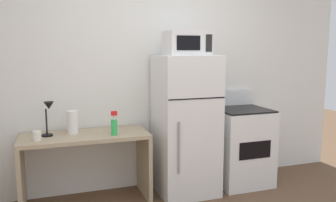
{
  "coord_description": "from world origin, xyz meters",
  "views": [
    {
      "loc": [
        -1.18,
        -2.2,
        1.61
      ],
      "look_at": [
        -0.04,
        1.1,
        1.09
      ],
      "focal_mm": 36.83,
      "sensor_mm": 36.0,
      "label": 1
    }
  ],
  "objects_px": {
    "refrigerator": "(186,125)",
    "microwave": "(187,43)",
    "oven_range": "(241,146)",
    "desk_lamp": "(48,113)",
    "coffee_mug": "(37,136)",
    "spray_bottle": "(114,125)",
    "desk": "(86,154)",
    "paper_towel_roll": "(73,122)"
  },
  "relations": [
    {
      "from": "refrigerator",
      "to": "microwave",
      "type": "xyz_separation_m",
      "value": [
        0.0,
        -0.02,
        0.91
      ]
    },
    {
      "from": "refrigerator",
      "to": "oven_range",
      "type": "bearing_deg",
      "value": 1.48
    },
    {
      "from": "desk_lamp",
      "to": "coffee_mug",
      "type": "relative_size",
      "value": 3.72
    },
    {
      "from": "coffee_mug",
      "to": "refrigerator",
      "type": "xyz_separation_m",
      "value": [
        1.56,
        0.07,
        -0.02
      ]
    },
    {
      "from": "coffee_mug",
      "to": "refrigerator",
      "type": "height_order",
      "value": "refrigerator"
    },
    {
      "from": "spray_bottle",
      "to": "oven_range",
      "type": "xyz_separation_m",
      "value": [
        1.55,
        0.1,
        -0.38
      ]
    },
    {
      "from": "desk",
      "to": "paper_towel_roll",
      "type": "xyz_separation_m",
      "value": [
        -0.11,
        0.07,
        0.34
      ]
    },
    {
      "from": "coffee_mug",
      "to": "refrigerator",
      "type": "distance_m",
      "value": 1.56
    },
    {
      "from": "paper_towel_roll",
      "to": "microwave",
      "type": "bearing_deg",
      "value": -6.33
    },
    {
      "from": "oven_range",
      "to": "paper_towel_roll",
      "type": "bearing_deg",
      "value": 177.22
    },
    {
      "from": "desk",
      "to": "microwave",
      "type": "height_order",
      "value": "microwave"
    },
    {
      "from": "coffee_mug",
      "to": "oven_range",
      "type": "relative_size",
      "value": 0.09
    },
    {
      "from": "coffee_mug",
      "to": "oven_range",
      "type": "distance_m",
      "value": 2.32
    },
    {
      "from": "coffee_mug",
      "to": "desk_lamp",
      "type": "bearing_deg",
      "value": 52.26
    },
    {
      "from": "spray_bottle",
      "to": "oven_range",
      "type": "height_order",
      "value": "oven_range"
    },
    {
      "from": "spray_bottle",
      "to": "microwave",
      "type": "relative_size",
      "value": 0.54
    },
    {
      "from": "spray_bottle",
      "to": "oven_range",
      "type": "relative_size",
      "value": 0.23
    },
    {
      "from": "desk_lamp",
      "to": "spray_bottle",
      "type": "bearing_deg",
      "value": -14.05
    },
    {
      "from": "spray_bottle",
      "to": "oven_range",
      "type": "distance_m",
      "value": 1.6
    },
    {
      "from": "spray_bottle",
      "to": "coffee_mug",
      "type": "bearing_deg",
      "value": 179.05
    },
    {
      "from": "spray_bottle",
      "to": "paper_towel_roll",
      "type": "bearing_deg",
      "value": 153.61
    },
    {
      "from": "desk_lamp",
      "to": "refrigerator",
      "type": "distance_m",
      "value": 1.47
    },
    {
      "from": "paper_towel_roll",
      "to": "desk",
      "type": "bearing_deg",
      "value": -31.6
    },
    {
      "from": "coffee_mug",
      "to": "paper_towel_roll",
      "type": "bearing_deg",
      "value": 27.98
    },
    {
      "from": "oven_range",
      "to": "coffee_mug",
      "type": "bearing_deg",
      "value": -177.76
    },
    {
      "from": "desk_lamp",
      "to": "microwave",
      "type": "xyz_separation_m",
      "value": [
        1.45,
        -0.1,
        0.69
      ]
    },
    {
      "from": "spray_bottle",
      "to": "refrigerator",
      "type": "xyz_separation_m",
      "value": [
        0.82,
        0.08,
        -0.07
      ]
    },
    {
      "from": "paper_towel_roll",
      "to": "desk_lamp",
      "type": "bearing_deg",
      "value": -170.59
    },
    {
      "from": "refrigerator",
      "to": "oven_range",
      "type": "distance_m",
      "value": 0.79
    },
    {
      "from": "coffee_mug",
      "to": "microwave",
      "type": "xyz_separation_m",
      "value": [
        1.56,
        0.05,
        0.89
      ]
    },
    {
      "from": "desk_lamp",
      "to": "spray_bottle",
      "type": "distance_m",
      "value": 0.66
    },
    {
      "from": "desk_lamp",
      "to": "microwave",
      "type": "height_order",
      "value": "microwave"
    },
    {
      "from": "desk",
      "to": "microwave",
      "type": "xyz_separation_m",
      "value": [
        1.1,
        -0.07,
        1.15
      ]
    },
    {
      "from": "coffee_mug",
      "to": "oven_range",
      "type": "bearing_deg",
      "value": 2.24
    },
    {
      "from": "spray_bottle",
      "to": "refrigerator",
      "type": "bearing_deg",
      "value": 5.78
    },
    {
      "from": "desk_lamp",
      "to": "paper_towel_roll",
      "type": "xyz_separation_m",
      "value": [
        0.23,
        0.04,
        -0.12
      ]
    },
    {
      "from": "spray_bottle",
      "to": "oven_range",
      "type": "bearing_deg",
      "value": 3.76
    },
    {
      "from": "paper_towel_roll",
      "to": "coffee_mug",
      "type": "distance_m",
      "value": 0.4
    },
    {
      "from": "paper_towel_roll",
      "to": "microwave",
      "type": "relative_size",
      "value": 0.52
    },
    {
      "from": "desk_lamp",
      "to": "coffee_mug",
      "type": "height_order",
      "value": "desk_lamp"
    },
    {
      "from": "desk",
      "to": "spray_bottle",
      "type": "relative_size",
      "value": 5.22
    },
    {
      "from": "desk",
      "to": "paper_towel_roll",
      "type": "bearing_deg",
      "value": 148.4
    }
  ]
}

